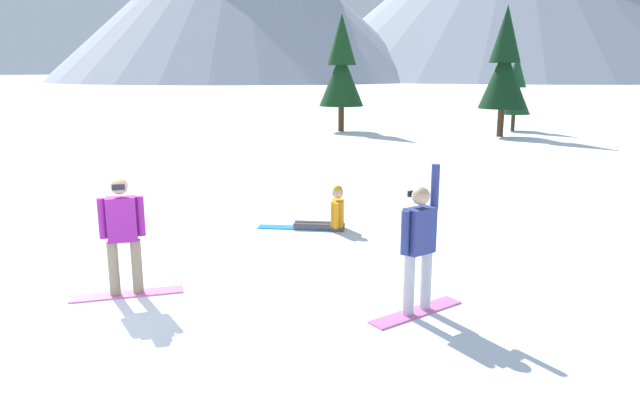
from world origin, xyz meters
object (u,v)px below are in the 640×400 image
Objects in this scene: snowboarder_midground at (419,245)px; pine_tree_broad at (515,89)px; snowboarder_background at (329,214)px; pine_tree_twin at (342,68)px; snowboarder_foreground at (123,234)px; pine_tree_tall at (504,66)px.

pine_tree_broad is (-0.88, 26.15, 1.29)m from snowboarder_midground.
snowboarder_background is 0.44× the size of pine_tree_broad.
snowboarder_background is 20.20m from pine_tree_twin.
snowboarder_foreground is 0.28× the size of pine_tree_twin.
pine_tree_broad is 9.47m from pine_tree_twin.
snowboarder_midground is 4.43m from snowboarder_background.
pine_tree_broad is at bearing 85.48° from snowboarder_background.
pine_tree_tall is at bearing 93.06° from snowboarder_midground.
pine_tree_tall is at bearing -96.06° from pine_tree_broad.
snowboarder_background is 0.29× the size of pine_tree_tall.
pine_tree_twin is 8.25m from pine_tree_tall.
snowboarder_midground is 0.49× the size of pine_tree_broad.
pine_tree_twin reaches higher than pine_tree_broad.
pine_tree_twin is 0.98× the size of pine_tree_tall.
snowboarder_background is 22.81m from pine_tree_broad.
pine_tree_broad reaches higher than snowboarder_foreground.
pine_tree_tall reaches higher than snowboarder_foreground.
pine_tree_tall is (2.83, 23.89, 2.51)m from snowboarder_foreground.
snowboarder_midground is 23.06m from pine_tree_tall.
snowboarder_midground reaches higher than snowboarder_foreground.
pine_tree_broad reaches higher than snowboarder_background.
snowboarder_background is at bearing -70.16° from pine_tree_twin.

